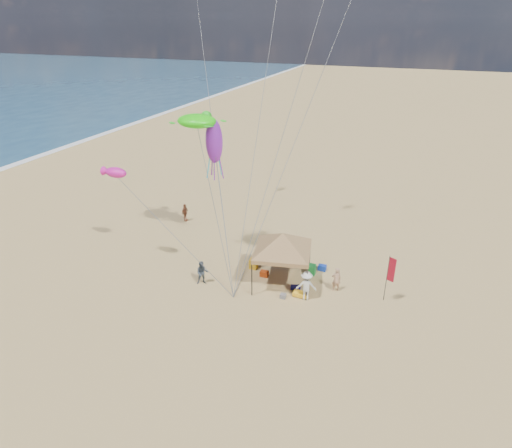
# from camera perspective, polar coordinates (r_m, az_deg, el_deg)

# --- Properties ---
(ground) EXTENTS (280.00, 280.00, 0.00)m
(ground) POSITION_cam_1_polar(r_m,az_deg,el_deg) (26.68, -2.39, -10.39)
(ground) COLOR tan
(ground) RESTS_ON ground
(canopy_tent) EXTENTS (6.60, 6.60, 4.16)m
(canopy_tent) POSITION_cam_1_polar(r_m,az_deg,el_deg) (26.89, 3.54, -1.46)
(canopy_tent) COLOR black
(canopy_tent) RESTS_ON ground
(feather_flag) EXTENTS (0.43, 0.22, 3.08)m
(feather_flag) POSITION_cam_1_polar(r_m,az_deg,el_deg) (26.93, 17.07, -6.02)
(feather_flag) COLOR black
(feather_flag) RESTS_ON ground
(cooler_red) EXTENTS (0.54, 0.38, 0.38)m
(cooler_red) POSITION_cam_1_polar(r_m,az_deg,el_deg) (29.15, 1.09, -6.49)
(cooler_red) COLOR #A7360D
(cooler_red) RESTS_ON ground
(cooler_blue) EXTENTS (0.54, 0.38, 0.38)m
(cooler_blue) POSITION_cam_1_polar(r_m,az_deg,el_deg) (30.14, 8.61, -5.65)
(cooler_blue) COLOR #13319E
(cooler_blue) RESTS_ON ground
(bag_navy) EXTENTS (0.69, 0.54, 0.36)m
(bag_navy) POSITION_cam_1_polar(r_m,az_deg,el_deg) (27.93, 5.16, -8.20)
(bag_navy) COLOR #100E3F
(bag_navy) RESTS_ON ground
(bag_orange) EXTENTS (0.54, 0.69, 0.36)m
(bag_orange) POSITION_cam_1_polar(r_m,az_deg,el_deg) (32.15, 2.95, -3.27)
(bag_orange) COLOR orange
(bag_orange) RESTS_ON ground
(chair_green) EXTENTS (0.50, 0.50, 0.70)m
(chair_green) POSITION_cam_1_polar(r_m,az_deg,el_deg) (29.52, 7.25, -5.91)
(chair_green) COLOR #167E2D
(chair_green) RESTS_ON ground
(chair_yellow) EXTENTS (0.50, 0.50, 0.70)m
(chair_yellow) POSITION_cam_1_polar(r_m,az_deg,el_deg) (29.95, -0.32, -5.18)
(chair_yellow) COLOR gold
(chair_yellow) RESTS_ON ground
(crate_grey) EXTENTS (0.34, 0.30, 0.28)m
(crate_grey) POSITION_cam_1_polar(r_m,az_deg,el_deg) (27.15, 3.53, -9.35)
(crate_grey) COLOR slate
(crate_grey) RESTS_ON ground
(beach_cart) EXTENTS (0.90, 0.50, 0.24)m
(beach_cart) POSITION_cam_1_polar(r_m,az_deg,el_deg) (27.31, 5.82, -9.05)
(beach_cart) COLOR yellow
(beach_cart) RESTS_ON ground
(person_near_a) EXTENTS (0.71, 0.64, 1.62)m
(person_near_a) POSITION_cam_1_polar(r_m,az_deg,el_deg) (27.87, 10.40, -7.09)
(person_near_a) COLOR tan
(person_near_a) RESTS_ON ground
(person_near_b) EXTENTS (0.98, 0.91, 1.60)m
(person_near_b) POSITION_cam_1_polar(r_m,az_deg,el_deg) (28.30, -7.01, -6.32)
(person_near_b) COLOR #343E48
(person_near_b) RESTS_ON ground
(person_near_c) EXTENTS (1.39, 1.02, 1.92)m
(person_near_c) POSITION_cam_1_polar(r_m,az_deg,el_deg) (26.73, 6.56, -7.98)
(person_near_c) COLOR silver
(person_near_c) RESTS_ON ground
(person_far_a) EXTENTS (0.40, 0.89, 1.50)m
(person_far_a) POSITION_cam_1_polar(r_m,az_deg,el_deg) (37.11, -9.22, 1.50)
(person_far_a) COLOR #9C5A3C
(person_far_a) RESTS_ON ground
(turtle_kite) EXTENTS (2.89, 2.48, 0.85)m
(turtle_kite) POSITION_cam_1_polar(r_m,az_deg,el_deg) (28.59, -7.73, 13.14)
(turtle_kite) COLOR #23EF0C
(turtle_kite) RESTS_ON ground
(fish_kite) EXTENTS (1.64, 0.98, 0.69)m
(fish_kite) POSITION_cam_1_polar(r_m,az_deg,el_deg) (29.73, -17.78, 6.40)
(fish_kite) COLOR #D41896
(fish_kite) RESTS_ON ground
(squid_kite) EXTENTS (1.37, 1.37, 2.91)m
(squid_kite) POSITION_cam_1_polar(r_m,az_deg,el_deg) (29.03, -5.47, 10.66)
(squid_kite) COLOR purple
(squid_kite) RESTS_ON ground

